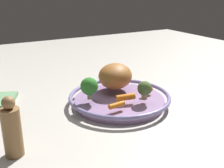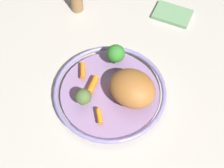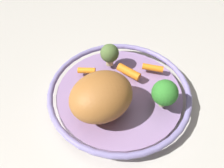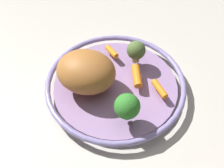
% 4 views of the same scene
% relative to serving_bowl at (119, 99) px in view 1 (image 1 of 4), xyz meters
% --- Properties ---
extents(ground_plane, '(2.55, 2.55, 0.00)m').
position_rel_serving_bowl_xyz_m(ground_plane, '(0.00, 0.00, -0.02)').
color(ground_plane, '#B7B2A8').
extents(serving_bowl, '(0.35, 0.35, 0.04)m').
position_rel_serving_bowl_xyz_m(serving_bowl, '(0.00, 0.00, 0.00)').
color(serving_bowl, '#8E709E').
rests_on(serving_bowl, ground_plane).
extents(roast_chicken_piece, '(0.19, 0.18, 0.09)m').
position_rel_serving_bowl_xyz_m(roast_chicken_piece, '(-0.07, 0.02, 0.06)').
color(roast_chicken_piece, '#9D602B').
rests_on(roast_chicken_piece, serving_bowl).
extents(baby_carrot_center, '(0.04, 0.07, 0.02)m').
position_rel_serving_bowl_xyz_m(baby_carrot_center, '(0.05, -0.01, 0.03)').
color(baby_carrot_center, orange).
rests_on(baby_carrot_center, serving_bowl).
extents(baby_carrot_back, '(0.02, 0.05, 0.02)m').
position_rel_serving_bowl_xyz_m(baby_carrot_back, '(0.03, 0.10, 0.02)').
color(baby_carrot_back, orange).
rests_on(baby_carrot_back, serving_bowl).
extents(baby_carrot_near_rim, '(0.02, 0.05, 0.02)m').
position_rel_serving_bowl_xyz_m(baby_carrot_near_rim, '(0.09, -0.06, 0.03)').
color(baby_carrot_near_rim, orange).
rests_on(baby_carrot_near_rim, serving_bowl).
extents(broccoli_floret_large, '(0.06, 0.06, 0.07)m').
position_rel_serving_bowl_xyz_m(broccoli_floret_large, '(-0.01, -0.11, 0.06)').
color(broccoli_floret_large, '#94AC66').
rests_on(broccoli_floret_large, serving_bowl).
extents(broccoli_floret_small, '(0.05, 0.05, 0.06)m').
position_rel_serving_bowl_xyz_m(broccoli_floret_small, '(0.07, 0.05, 0.05)').
color(broccoli_floret_small, tan).
rests_on(broccoli_floret_small, serving_bowl).
extents(pepper_mill, '(0.05, 0.05, 0.15)m').
position_rel_serving_bowl_xyz_m(pepper_mill, '(0.14, -0.38, 0.05)').
color(pepper_mill, olive).
rests_on(pepper_mill, ground_plane).
extents(dish_towel, '(0.16, 0.14, 0.01)m').
position_rel_serving_bowl_xyz_m(dish_towel, '(-0.22, -0.35, -0.01)').
color(dish_towel, '#669366').
rests_on(dish_towel, ground_plane).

